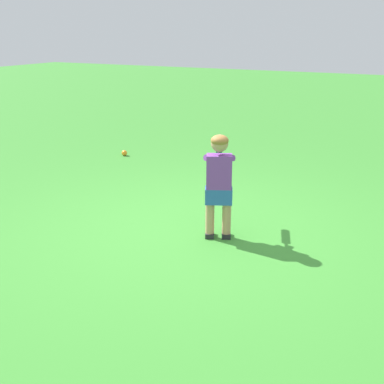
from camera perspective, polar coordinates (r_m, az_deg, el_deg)
ground_plane at (r=5.15m, az=-0.32°, el=-4.53°), size 40.00×40.00×0.00m
child_batter at (r=4.78m, az=3.22°, el=1.87°), size 0.74×0.46×1.08m
play_ball_by_bucket at (r=8.22m, az=-8.05°, el=4.62°), size 0.09×0.09×0.09m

